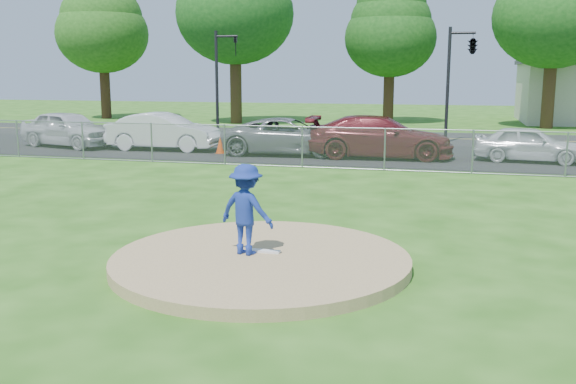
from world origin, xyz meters
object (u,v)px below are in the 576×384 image
object	(u,v)px
tree_far_left	(102,22)
parked_car_silver	(68,129)
traffic_signal_left	(221,74)
parked_car_gray	(289,136)
pitcher	(246,209)
parked_car_darkred	(380,137)
traffic_cone	(221,144)
tree_right	(555,1)
tree_center	(391,26)
parked_car_pearl	(529,144)
traffic_signal_center	(470,48)
parked_car_white	(164,132)

from	to	relation	value
tree_far_left	parked_car_silver	distance (m)	19.98
traffic_signal_left	parked_car_gray	xyz separation A→B (m)	(5.37, -6.50, -2.58)
pitcher	parked_car_darkred	distance (m)	15.38
tree_far_left	traffic_cone	size ratio (longest dim) A/B	13.65
tree_far_left	tree_right	size ratio (longest dim) A/B	0.92
tree_far_left	parked_car_gray	xyz separation A→B (m)	(18.60, -17.50, -6.28)
parked_car_darkred	tree_center	bearing A→B (deg)	0.87
pitcher	parked_car_pearl	xyz separation A→B (m)	(6.50, 15.60, -0.32)
tree_right	parked_car_silver	bearing A→B (deg)	-144.83
traffic_signal_center	pitcher	distance (m)	22.65
traffic_signal_left	parked_car_silver	distance (m)	8.58
pitcher	parked_car_darkred	size ratio (longest dim) A/B	0.28
traffic_signal_left	parked_car_pearl	world-z (taller)	traffic_signal_left
tree_far_left	parked_car_darkred	xyz separation A→B (m)	(22.46, -17.60, -6.19)
traffic_signal_center	traffic_cone	bearing A→B (deg)	-146.46
parked_car_white	traffic_cone	bearing A→B (deg)	-102.12
traffic_cone	parked_car_darkred	size ratio (longest dim) A/B	0.13
parked_car_silver	traffic_signal_center	bearing A→B (deg)	-55.12
tree_center	parked_car_white	bearing A→B (deg)	-114.22
tree_right	traffic_signal_left	bearing A→B (deg)	-150.62
parked_car_white	parked_car_darkred	size ratio (longest dim) A/B	0.85
parked_car_white	parked_car_silver	bearing A→B (deg)	88.05
traffic_signal_left	parked_car_gray	distance (m)	8.82
tree_center	parked_car_darkred	world-z (taller)	tree_center
tree_center	parked_car_darkred	xyz separation A→B (m)	(1.46, -18.60, -5.60)
traffic_signal_center	pitcher	size ratio (longest dim) A/B	3.40
tree_right	traffic_signal_center	size ratio (longest dim) A/B	2.08
traffic_signal_center	traffic_cone	world-z (taller)	traffic_signal_center
traffic_cone	parked_car_silver	bearing A→B (deg)	175.76
pitcher	parked_car_silver	size ratio (longest dim) A/B	0.33
parked_car_white	parked_car_pearl	size ratio (longest dim) A/B	1.22
tree_far_left	parked_car_pearl	distance (m)	33.74
traffic_cone	parked_car_pearl	xyz separation A→B (m)	(12.56, 0.47, 0.31)
pitcher	traffic_cone	world-z (taller)	pitcher
parked_car_gray	parked_car_silver	bearing A→B (deg)	84.75
traffic_signal_center	parked_car_white	bearing A→B (deg)	-154.51
traffic_signal_center	tree_center	bearing A→B (deg)	112.49
tree_center	traffic_cone	world-z (taller)	tree_center
tree_center	parked_car_silver	world-z (taller)	tree_center
tree_center	traffic_cone	size ratio (longest dim) A/B	12.51
traffic_signal_center	parked_car_darkred	world-z (taller)	traffic_signal_center
traffic_signal_center	parked_car_white	xyz separation A→B (m)	(-13.20, -6.29, -3.77)
pitcher	parked_car_gray	distance (m)	15.77
parked_car_gray	parked_car_pearl	size ratio (longest dim) A/B	1.35
tree_far_left	traffic_signal_center	xyz separation A→B (m)	(25.97, -11.00, -2.45)
tree_center	parked_car_darkred	size ratio (longest dim) A/B	1.67
tree_right	traffic_cone	distance (m)	23.89
tree_right	parked_car_silver	world-z (taller)	tree_right
traffic_cone	parked_car_darkred	world-z (taller)	parked_car_darkred
traffic_cone	parked_car_darkred	distance (m)	6.81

